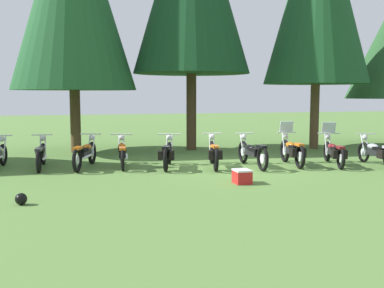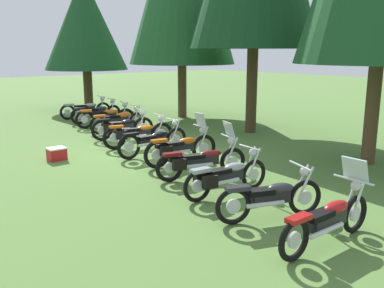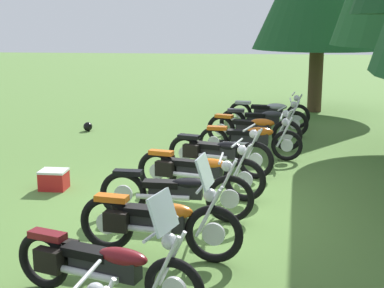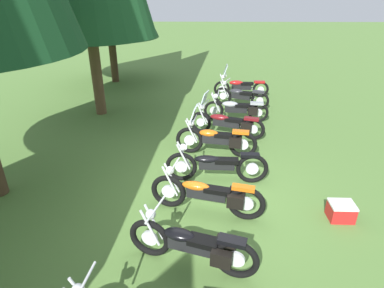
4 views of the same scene
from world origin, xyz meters
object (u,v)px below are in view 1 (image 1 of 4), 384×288
motorcycle_6 (252,153)px  motorcycle_8 (334,152)px  motorcycle_1 (41,154)px  motorcycle_7 (292,151)px  motorcycle_3 (122,152)px  motorcycle_5 (214,153)px  picnic_cooler (242,176)px  motorcycle_4 (168,154)px  dropped_helmet (21,199)px  motorcycle_9 (377,152)px  motorcycle_2 (85,153)px

motorcycle_6 → motorcycle_8: size_ratio=1.06×
motorcycle_1 → motorcycle_6: bearing=-100.6°
motorcycle_6 → motorcycle_7: bearing=-91.5°
motorcycle_3 → motorcycle_5: size_ratio=0.99×
motorcycle_5 → picnic_cooler: bearing=-168.9°
motorcycle_4 → motorcycle_3: bearing=80.7°
motorcycle_4 → motorcycle_5: 1.44m
dropped_helmet → motorcycle_1: bearing=87.3°
motorcycle_8 → picnic_cooler: size_ratio=4.67×
dropped_helmet → motorcycle_9: bearing=13.0°
motorcycle_1 → motorcycle_8: motorcycle_8 is taller
motorcycle_9 → motorcycle_4: bearing=84.8°
motorcycle_2 → motorcycle_6: 5.21m
motorcycle_1 → picnic_cooler: size_ratio=4.80×
motorcycle_8 → motorcycle_6: bearing=98.2°
motorcycle_6 → motorcycle_9: motorcycle_6 is taller
motorcycle_1 → motorcycle_8: size_ratio=1.03×
motorcycle_6 → motorcycle_7: (1.35, -0.08, 0.03)m
motorcycle_3 → motorcycle_9: (7.84, -2.05, -0.01)m
motorcycle_2 → picnic_cooler: 5.23m
motorcycle_2 → picnic_cooler: (3.73, -3.65, -0.28)m
motorcycle_5 → motorcycle_2: bearing=89.2°
motorcycle_3 → picnic_cooler: (2.59, -3.58, -0.28)m
picnic_cooler → motorcycle_2: bearing=135.6°
motorcycle_6 → dropped_helmet: size_ratio=9.71×
motorcycle_6 → dropped_helmet: 7.40m
picnic_cooler → motorcycle_5: bearing=87.2°
motorcycle_6 → motorcycle_7: 1.36m
motorcycle_1 → picnic_cooler: (5.03, -3.94, -0.26)m
motorcycle_7 → motorcycle_6: bearing=95.9°
motorcycle_1 → motorcycle_5: motorcycle_5 is taller
motorcycle_9 → motorcycle_2: bearing=83.5°
dropped_helmet → motorcycle_5: bearing=33.3°
dropped_helmet → motorcycle_4: bearing=43.8°
motorcycle_1 → picnic_cooler: motorcycle_1 is taller
motorcycle_6 → picnic_cooler: motorcycle_6 is taller
picnic_cooler → dropped_helmet: 5.34m
motorcycle_3 → motorcycle_8: (6.56, -1.62, -0.00)m
motorcycle_2 → motorcycle_8: (7.69, -1.69, -0.00)m
motorcycle_8 → motorcycle_3: bearing=94.6°
motorcycle_1 → dropped_helmet: motorcycle_1 is taller
motorcycle_7 → motorcycle_8: bearing=-97.8°
motorcycle_3 → picnic_cooler: size_ratio=4.74×
picnic_cooler → motorcycle_7: bearing=41.2°
motorcycle_5 → dropped_helmet: bearing=137.2°
motorcycle_4 → motorcycle_8: motorcycle_8 is taller
motorcycle_2 → motorcycle_7: 6.55m
motorcycle_9 → motorcycle_7: bearing=78.8°
motorcycle_2 → picnic_cooler: size_ratio=4.75×
picnic_cooler → dropped_helmet: picnic_cooler is taller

